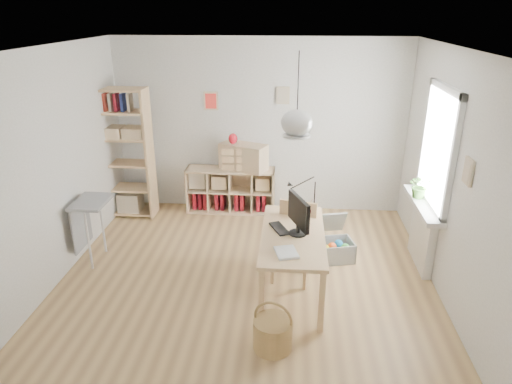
# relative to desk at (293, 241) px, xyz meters

# --- Properties ---
(ground) EXTENTS (4.50, 4.50, 0.00)m
(ground) POSITION_rel_desk_xyz_m (-0.55, 0.15, -0.66)
(ground) COLOR tan
(ground) RESTS_ON ground
(room_shell) EXTENTS (4.50, 4.50, 4.50)m
(room_shell) POSITION_rel_desk_xyz_m (-0.00, 0.00, 1.34)
(room_shell) COLOR white
(room_shell) RESTS_ON ground
(window_unit) EXTENTS (0.07, 1.16, 1.46)m
(window_unit) POSITION_rel_desk_xyz_m (1.68, 0.75, 0.89)
(window_unit) COLOR white
(window_unit) RESTS_ON ground
(radiator) EXTENTS (0.10, 0.80, 0.80)m
(radiator) POSITION_rel_desk_xyz_m (1.64, 0.75, -0.26)
(radiator) COLOR white
(radiator) RESTS_ON ground
(windowsill) EXTENTS (0.22, 1.20, 0.06)m
(windowsill) POSITION_rel_desk_xyz_m (1.59, 0.75, 0.17)
(windowsill) COLOR white
(windowsill) RESTS_ON radiator
(desk) EXTENTS (0.70, 1.50, 0.75)m
(desk) POSITION_rel_desk_xyz_m (0.00, 0.00, 0.00)
(desk) COLOR #DCB77E
(desk) RESTS_ON ground
(cube_shelf) EXTENTS (1.40, 0.38, 0.72)m
(cube_shelf) POSITION_rel_desk_xyz_m (-1.02, 2.23, -0.36)
(cube_shelf) COLOR beige
(cube_shelf) RESTS_ON ground
(tall_bookshelf) EXTENTS (0.80, 0.38, 2.00)m
(tall_bookshelf) POSITION_rel_desk_xyz_m (-2.59, 1.95, 0.43)
(tall_bookshelf) COLOR #DCB77E
(tall_bookshelf) RESTS_ON ground
(side_table) EXTENTS (0.40, 0.55, 0.85)m
(side_table) POSITION_rel_desk_xyz_m (-2.59, 0.50, 0.01)
(side_table) COLOR gray
(side_table) RESTS_ON ground
(chair) EXTENTS (0.55, 0.55, 0.93)m
(chair) POSITION_rel_desk_xyz_m (0.02, 0.34, -0.12)
(chair) COLOR gray
(chair) RESTS_ON ground
(wicker_basket) EXTENTS (0.38, 0.38, 0.53)m
(wicker_basket) POSITION_rel_desk_xyz_m (-0.17, -0.98, -0.49)
(wicker_basket) COLOR olive
(wicker_basket) RESTS_ON ground
(storage_chest) EXTENTS (0.64, 0.69, 0.55)m
(storage_chest) POSITION_rel_desk_xyz_m (0.53, 0.82, -0.48)
(storage_chest) COLOR #B9B9B4
(storage_chest) RESTS_ON ground
(monitor) EXTENTS (0.23, 0.48, 0.44)m
(monitor) POSITION_rel_desk_xyz_m (0.05, -0.01, 0.34)
(monitor) COLOR black
(monitor) RESTS_ON desk
(keyboard) EXTENTS (0.26, 0.36, 0.02)m
(keyboard) POSITION_rel_desk_xyz_m (-0.15, 0.09, 0.10)
(keyboard) COLOR black
(keyboard) RESTS_ON desk
(task_lamp) EXTENTS (0.37, 0.14, 0.39)m
(task_lamp) POSITION_rel_desk_xyz_m (0.08, 0.62, 0.36)
(task_lamp) COLOR black
(task_lamp) RESTS_ON desk
(yarn_ball) EXTENTS (0.16, 0.16, 0.16)m
(yarn_ball) POSITION_rel_desk_xyz_m (0.14, 0.47, 0.17)
(yarn_ball) COLOR #4C0A16
(yarn_ball) RESTS_ON desk
(paper_tray) EXTENTS (0.27, 0.31, 0.03)m
(paper_tray) POSITION_rel_desk_xyz_m (-0.07, -0.46, 0.11)
(paper_tray) COLOR white
(paper_tray) RESTS_ON desk
(drawer_chest) EXTENTS (0.79, 0.58, 0.41)m
(drawer_chest) POSITION_rel_desk_xyz_m (-0.79, 2.19, 0.27)
(drawer_chest) COLOR beige
(drawer_chest) RESTS_ON cube_shelf
(red_vase) EXTENTS (0.14, 0.14, 0.17)m
(red_vase) POSITION_rel_desk_xyz_m (-0.95, 2.19, 0.56)
(red_vase) COLOR maroon
(red_vase) RESTS_ON drawer_chest
(potted_plant) EXTENTS (0.29, 0.25, 0.31)m
(potted_plant) POSITION_rel_desk_xyz_m (1.57, 0.90, 0.36)
(potted_plant) COLOR #376225
(potted_plant) RESTS_ON windowsill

